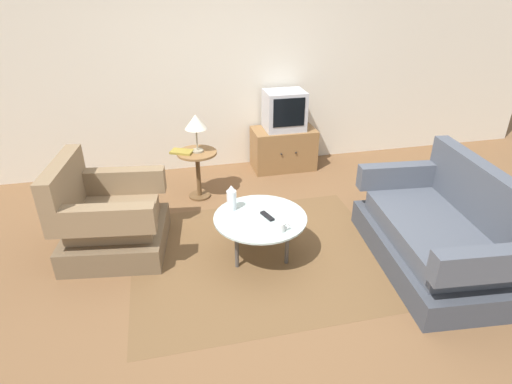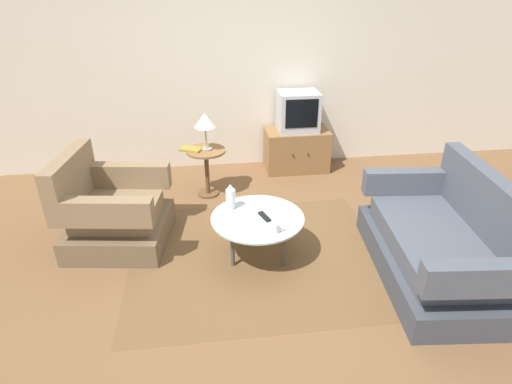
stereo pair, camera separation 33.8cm
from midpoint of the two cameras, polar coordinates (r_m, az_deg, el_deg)
The scene contains 14 objects.
ground_plane at distance 3.98m, azimuth -1.29°, elevation -9.01°, with size 16.00×16.00×0.00m, color brown.
back_wall at distance 5.54m, azimuth -6.50°, elevation 16.85°, with size 9.00×0.12×2.70m, color beige.
area_rug at distance 4.01m, azimuth -1.90°, elevation -8.69°, with size 2.34×1.96×0.00m, color brown.
armchair at distance 4.22m, azimuth -21.53°, elevation -3.67°, with size 1.01×0.99×0.91m.
couch at distance 4.03m, azimuth 21.37°, elevation -5.45°, with size 1.05×1.69×0.92m.
coffee_table at distance 3.78m, azimuth -2.00°, elevation -3.86°, with size 0.84×0.84×0.43m.
side_table at distance 4.90m, azimuth -9.82°, elevation 3.55°, with size 0.45×0.45×0.57m.
tv_stand at distance 5.66m, azimuth 1.99°, elevation 5.85°, with size 0.82×0.49×0.54m.
television at distance 5.50m, azimuth 2.05°, elevation 10.92°, with size 0.50×0.41×0.49m.
table_lamp at distance 4.73m, azimuth -10.18°, elevation 9.11°, with size 0.24×0.24×0.43m.
vase at distance 3.84m, azimuth -5.83°, elevation -0.85°, with size 0.09×0.09×0.24m.
mug at distance 3.55m, azimuth 0.60°, elevation -4.79°, with size 0.13×0.08×0.08m.
tv_remote_dark at distance 3.76m, azimuth -1.05°, elevation -3.32°, with size 0.10×0.17×0.02m.
book at distance 4.84m, azimuth -11.96°, elevation 5.30°, with size 0.28×0.24×0.03m.
Camera 1 is at (-0.80, -3.10, 2.38)m, focal length 29.71 mm.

